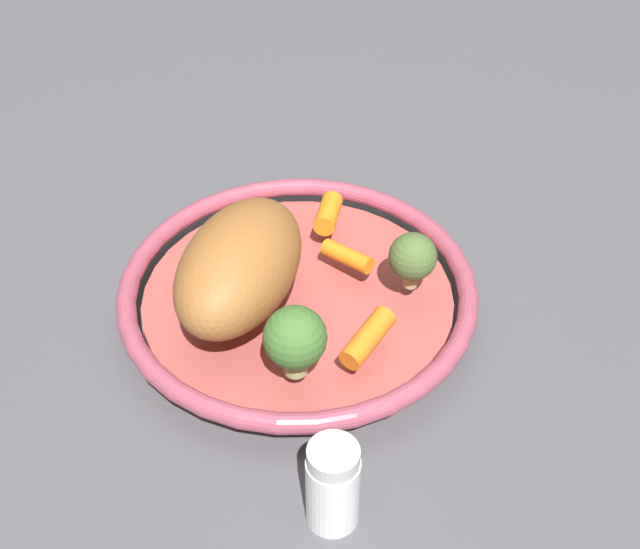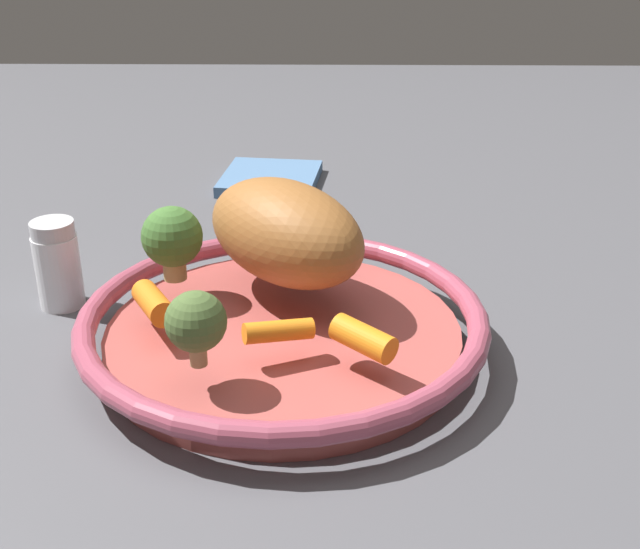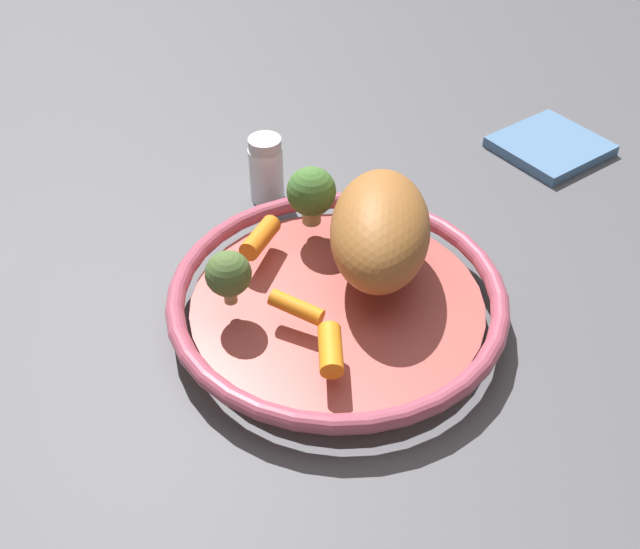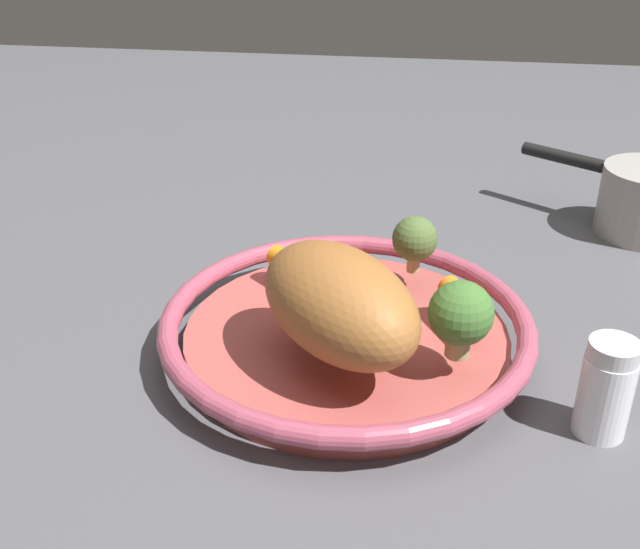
% 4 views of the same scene
% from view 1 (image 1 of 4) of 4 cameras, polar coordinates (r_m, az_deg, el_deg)
% --- Properties ---
extents(ground_plane, '(2.39, 2.39, 0.00)m').
position_cam_1_polar(ground_plane, '(0.83, -1.41, -2.51)').
color(ground_plane, '#4C4C51').
extents(serving_bowl, '(0.33, 0.33, 0.04)m').
position_cam_1_polar(serving_bowl, '(0.82, -1.44, -1.42)').
color(serving_bowl, '#A84C47').
rests_on(serving_bowl, ground_plane).
extents(roast_chicken_piece, '(0.18, 0.19, 0.09)m').
position_cam_1_polar(roast_chicken_piece, '(0.76, -5.38, 0.71)').
color(roast_chicken_piece, '#995E2C').
rests_on(roast_chicken_piece, serving_bowl).
extents(baby_carrot_left, '(0.05, 0.05, 0.02)m').
position_cam_1_polar(baby_carrot_left, '(0.86, 0.54, 4.00)').
color(baby_carrot_left, orange).
rests_on(baby_carrot_left, serving_bowl).
extents(baby_carrot_center, '(0.05, 0.06, 0.03)m').
position_cam_1_polar(baby_carrot_center, '(0.74, 3.12, -4.12)').
color(baby_carrot_center, orange).
rests_on(baby_carrot_center, serving_bowl).
extents(baby_carrot_right, '(0.06, 0.03, 0.02)m').
position_cam_1_polar(baby_carrot_right, '(0.82, 1.73, 1.27)').
color(baby_carrot_right, orange).
rests_on(baby_carrot_right, serving_bowl).
extents(broccoli_floret_small, '(0.04, 0.04, 0.06)m').
position_cam_1_polar(broccoli_floret_small, '(0.78, 6.05, 1.13)').
color(broccoli_floret_small, tan).
rests_on(broccoli_floret_small, serving_bowl).
extents(broccoli_floret_mid, '(0.05, 0.05, 0.07)m').
position_cam_1_polar(broccoli_floret_mid, '(0.70, -1.63, -4.19)').
color(broccoli_floret_mid, tan).
rests_on(broccoli_floret_mid, serving_bowl).
extents(salt_shaker, '(0.04, 0.04, 0.08)m').
position_cam_1_polar(salt_shaker, '(0.66, 0.84, -13.52)').
color(salt_shaker, white).
rests_on(salt_shaker, ground_plane).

